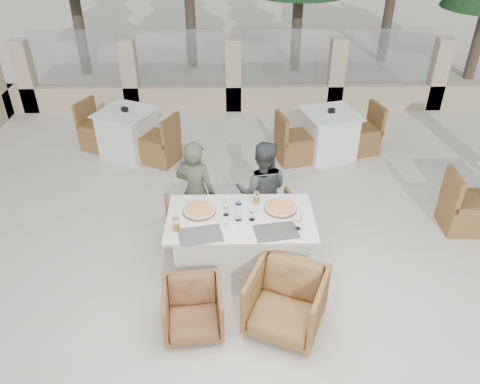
{
  "coord_description": "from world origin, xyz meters",
  "views": [
    {
      "loc": [
        -0.02,
        -4.03,
        3.77
      ],
      "look_at": [
        0.05,
        0.35,
        0.9
      ],
      "focal_mm": 35.0,
      "sensor_mm": 36.0,
      "label": 1
    }
  ],
  "objects_px": {
    "beer_glass_left": "(176,224)",
    "beer_glass_right": "(256,197)",
    "armchair_near_left": "(193,309)",
    "diner_right": "(262,192)",
    "dining_table": "(240,245)",
    "wine_glass_near": "(252,213)",
    "diner_left": "(196,192)",
    "armchair_far_left": "(194,220)",
    "bg_table_a": "(128,133)",
    "bg_table_b": "(329,135)",
    "pizza_right": "(281,208)",
    "armchair_far_right": "(272,219)",
    "water_bottle": "(238,210)",
    "armchair_near_right": "(286,301)",
    "wine_glass_corner": "(298,222)",
    "wine_glass_centre": "(226,208)",
    "olive_dish": "(226,225)",
    "pizza_left": "(199,210)"
  },
  "relations": [
    {
      "from": "wine_glass_centre",
      "to": "armchair_far_right",
      "type": "xyz_separation_m",
      "value": [
        0.56,
        0.57,
        -0.58
      ]
    },
    {
      "from": "armchair_far_right",
      "to": "diner_left",
      "type": "bearing_deg",
      "value": -17.3
    },
    {
      "from": "bg_table_b",
      "to": "beer_glass_left",
      "type": "bearing_deg",
      "value": -140.54
    },
    {
      "from": "wine_glass_centre",
      "to": "bg_table_b",
      "type": "relative_size",
      "value": 0.11
    },
    {
      "from": "armchair_far_right",
      "to": "armchair_near_right",
      "type": "relative_size",
      "value": 0.85
    },
    {
      "from": "bg_table_b",
      "to": "pizza_left",
      "type": "bearing_deg",
      "value": -140.62
    },
    {
      "from": "beer_glass_left",
      "to": "beer_glass_right",
      "type": "height_order",
      "value": "beer_glass_left"
    },
    {
      "from": "wine_glass_centre",
      "to": "bg_table_b",
      "type": "bearing_deg",
      "value": 58.84
    },
    {
      "from": "armchair_near_left",
      "to": "diner_right",
      "type": "distance_m",
      "value": 1.73
    },
    {
      "from": "dining_table",
      "to": "armchair_near_left",
      "type": "distance_m",
      "value": 0.98
    },
    {
      "from": "pizza_left",
      "to": "pizza_right",
      "type": "xyz_separation_m",
      "value": [
        0.9,
        0.03,
        -0.0
      ]
    },
    {
      "from": "armchair_far_left",
      "to": "bg_table_a",
      "type": "distance_m",
      "value": 2.59
    },
    {
      "from": "pizza_left",
      "to": "diner_left",
      "type": "distance_m",
      "value": 0.56
    },
    {
      "from": "water_bottle",
      "to": "beer_glass_right",
      "type": "bearing_deg",
      "value": 56.99
    },
    {
      "from": "wine_glass_centre",
      "to": "wine_glass_corner",
      "type": "xyz_separation_m",
      "value": [
        0.75,
        -0.25,
        0.0
      ]
    },
    {
      "from": "diner_right",
      "to": "bg_table_a",
      "type": "height_order",
      "value": "diner_right"
    },
    {
      "from": "dining_table",
      "to": "wine_glass_corner",
      "type": "distance_m",
      "value": 0.79
    },
    {
      "from": "dining_table",
      "to": "water_bottle",
      "type": "bearing_deg",
      "value": -117.28
    },
    {
      "from": "pizza_right",
      "to": "bg_table_a",
      "type": "bearing_deg",
      "value": 129.19
    },
    {
      "from": "dining_table",
      "to": "diner_right",
      "type": "relative_size",
      "value": 1.2
    },
    {
      "from": "wine_glass_corner",
      "to": "armchair_near_right",
      "type": "xyz_separation_m",
      "value": [
        -0.16,
        -0.6,
        -0.53
      ]
    },
    {
      "from": "armchair_far_left",
      "to": "dining_table",
      "type": "bearing_deg",
      "value": 116.57
    },
    {
      "from": "wine_glass_centre",
      "to": "diner_left",
      "type": "height_order",
      "value": "diner_left"
    },
    {
      "from": "beer_glass_left",
      "to": "diner_right",
      "type": "height_order",
      "value": "diner_right"
    },
    {
      "from": "beer_glass_right",
      "to": "armchair_near_right",
      "type": "xyz_separation_m",
      "value": [
        0.25,
        -1.09,
        -0.51
      ]
    },
    {
      "from": "pizza_right",
      "to": "diner_right",
      "type": "height_order",
      "value": "diner_right"
    },
    {
      "from": "wine_glass_centre",
      "to": "armchair_near_left",
      "type": "height_order",
      "value": "wine_glass_centre"
    },
    {
      "from": "pizza_left",
      "to": "wine_glass_near",
      "type": "height_order",
      "value": "wine_glass_near"
    },
    {
      "from": "wine_glass_corner",
      "to": "dining_table",
      "type": "bearing_deg",
      "value": 160.26
    },
    {
      "from": "wine_glass_near",
      "to": "armchair_near_left",
      "type": "distance_m",
      "value": 1.16
    },
    {
      "from": "water_bottle",
      "to": "diner_right",
      "type": "distance_m",
      "value": 0.79
    },
    {
      "from": "wine_glass_centre",
      "to": "beer_glass_left",
      "type": "xyz_separation_m",
      "value": [
        -0.51,
        -0.25,
        -0.02
      ]
    },
    {
      "from": "wine_glass_corner",
      "to": "beer_glass_left",
      "type": "distance_m",
      "value": 1.26
    },
    {
      "from": "beer_glass_right",
      "to": "armchair_far_left",
      "type": "relative_size",
      "value": 0.22
    },
    {
      "from": "dining_table",
      "to": "diner_right",
      "type": "height_order",
      "value": "diner_right"
    },
    {
      "from": "wine_glass_corner",
      "to": "beer_glass_right",
      "type": "bearing_deg",
      "value": 130.01
    },
    {
      "from": "water_bottle",
      "to": "armchair_far_left",
      "type": "xyz_separation_m",
      "value": [
        -0.54,
        0.64,
        -0.6
      ]
    },
    {
      "from": "diner_right",
      "to": "wine_glass_centre",
      "type": "bearing_deg",
      "value": 59.73
    },
    {
      "from": "armchair_far_right",
      "to": "beer_glass_left",
      "type": "bearing_deg",
      "value": 22.1
    },
    {
      "from": "wine_glass_near",
      "to": "water_bottle",
      "type": "bearing_deg",
      "value": 177.93
    },
    {
      "from": "beer_glass_right",
      "to": "bg_table_a",
      "type": "relative_size",
      "value": 0.09
    },
    {
      "from": "armchair_near_right",
      "to": "diner_right",
      "type": "height_order",
      "value": "diner_right"
    },
    {
      "from": "armchair_far_left",
      "to": "bg_table_a",
      "type": "xyz_separation_m",
      "value": [
        -1.22,
        2.28,
        0.1
      ]
    },
    {
      "from": "dining_table",
      "to": "beer_glass_right",
      "type": "bearing_deg",
      "value": 56.13
    },
    {
      "from": "armchair_far_left",
      "to": "wine_glass_centre",
      "type": "bearing_deg",
      "value": 109.38
    },
    {
      "from": "dining_table",
      "to": "wine_glass_near",
      "type": "relative_size",
      "value": 8.7
    },
    {
      "from": "beer_glass_right",
      "to": "wine_glass_centre",
      "type": "bearing_deg",
      "value": -145.77
    },
    {
      "from": "armchair_near_right",
      "to": "armchair_far_right",
      "type": "bearing_deg",
      "value": 114.02
    },
    {
      "from": "bg_table_a",
      "to": "olive_dish",
      "type": "bearing_deg",
      "value": -36.85
    },
    {
      "from": "beer_glass_left",
      "to": "diner_left",
      "type": "height_order",
      "value": "diner_left"
    }
  ]
}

